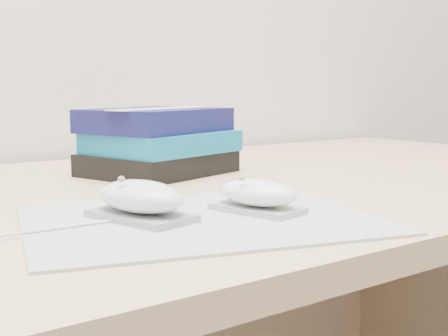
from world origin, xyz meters
TOP-DOWN VIEW (x-y plane):
  - desk at (0.00, 1.64)m, footprint 1.60×0.80m
  - mousepad at (-0.17, 1.37)m, footprint 0.43×0.37m
  - mouse_rear at (-0.22, 1.40)m, footprint 0.09×0.12m
  - mouse_front at (-0.10, 1.36)m, footprint 0.08×0.11m
  - usb_cable at (-0.37, 1.41)m, footprint 0.24×0.01m
  - book_stack at (-0.02, 1.70)m, footprint 0.26×0.23m

SIDE VIEW (x-z plane):
  - desk at x=0.00m, z-range 0.13..0.86m
  - mousepad at x=-0.17m, z-range 0.73..0.73m
  - usb_cable at x=-0.37m, z-range 0.73..0.74m
  - mouse_front at x=-0.10m, z-range 0.73..0.77m
  - mouse_rear at x=-0.22m, z-range 0.73..0.78m
  - book_stack at x=-0.02m, z-range 0.73..0.84m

